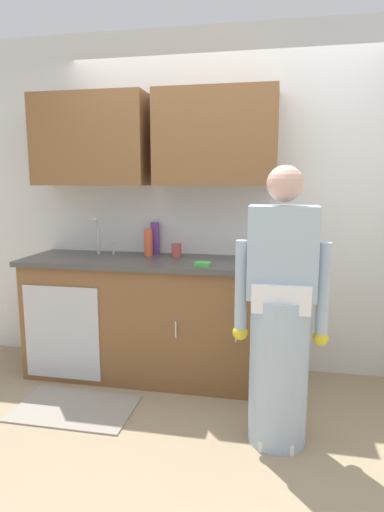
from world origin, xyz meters
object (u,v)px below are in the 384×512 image
(person_at_sink, at_px, (280,329))
(bottle_cleaner_spray, at_px, (155,238))
(sponge, at_px, (202,264))
(bottle_water_short, at_px, (272,245))
(sink, at_px, (96,259))
(knife_on_counter, at_px, (257,263))
(bottle_soap, at_px, (148,243))
(cup_by_sink, at_px, (177,250))

(person_at_sink, bearing_deg, bottle_cleaner_spray, 136.24)
(bottle_cleaner_spray, height_order, sponge, bottle_cleaner_spray)
(bottle_water_short, xyz_separation_m, sponge, (-0.47, -0.43, -0.09))
(sink, distance_m, knife_on_counter, 1.27)
(person_at_sink, bearing_deg, bottle_water_short, 94.55)
(bottle_soap, xyz_separation_m, cup_by_sink, (0.23, -0.01, -0.05))
(sink, bearing_deg, cup_by_sink, 11.14)
(bottle_cleaner_spray, height_order, cup_by_sink, bottle_cleaner_spray)
(bottle_soap, height_order, sponge, bottle_soap)
(sink, distance_m, bottle_soap, 0.43)
(person_at_sink, xyz_separation_m, bottle_cleaner_spray, (-1.02, 0.98, 0.38))
(person_at_sink, relative_size, bottle_soap, 7.65)
(sink, bearing_deg, person_at_sink, -27.36)
(person_at_sink, height_order, sponge, person_at_sink)
(cup_by_sink, distance_m, sponge, 0.44)
(bottle_soap, bearing_deg, sink, -160.92)
(sink, relative_size, person_at_sink, 0.31)
(sink, distance_m, cup_by_sink, 0.64)
(cup_by_sink, xyz_separation_m, knife_on_counter, (0.64, -0.15, -0.05))
(person_at_sink, height_order, bottle_soap, person_at_sink)
(bottle_soap, bearing_deg, cup_by_sink, -3.01)
(knife_on_counter, bearing_deg, sink, 43.95)
(bottle_cleaner_spray, relative_size, bottle_water_short, 1.29)
(cup_by_sink, height_order, sponge, cup_by_sink)
(person_at_sink, bearing_deg, knife_on_counter, 103.84)
(person_at_sink, xyz_separation_m, bottle_water_short, (-0.08, 0.96, 0.35))
(knife_on_counter, height_order, sponge, sponge)
(bottle_cleaner_spray, bearing_deg, bottle_soap, -105.77)
(bottle_water_short, bearing_deg, sponge, -137.42)
(bottle_water_short, xyz_separation_m, cup_by_sink, (-0.74, -0.09, -0.05))
(bottle_cleaner_spray, bearing_deg, sponge, -43.44)
(person_at_sink, height_order, cup_by_sink, person_at_sink)
(knife_on_counter, bearing_deg, bottle_soap, 34.62)
(sink, xyz_separation_m, bottle_water_short, (1.37, 0.22, 0.12))
(sink, relative_size, bottle_water_short, 2.48)
(cup_by_sink, bearing_deg, bottle_water_short, 7.09)
(knife_on_counter, xyz_separation_m, sponge, (-0.37, -0.19, 0.01))
(bottle_soap, height_order, knife_on_counter, bottle_soap)
(bottle_cleaner_spray, distance_m, sponge, 0.66)
(bottle_cleaner_spray, height_order, knife_on_counter, bottle_cleaner_spray)
(sink, relative_size, cup_by_sink, 4.75)
(bottle_soap, distance_m, cup_by_sink, 0.24)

